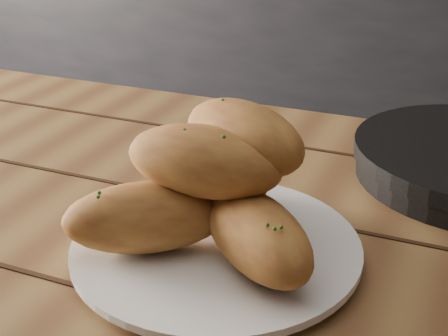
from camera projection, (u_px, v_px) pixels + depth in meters
counter at (278, 54)px, 2.52m from camera, size 2.80×0.60×0.90m
table at (241, 334)px, 0.66m from camera, size 1.59×0.91×0.75m
plate at (216, 249)px, 0.62m from camera, size 0.29×0.29×0.02m
bread_rolls at (216, 188)px, 0.60m from camera, size 0.28×0.25×0.14m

